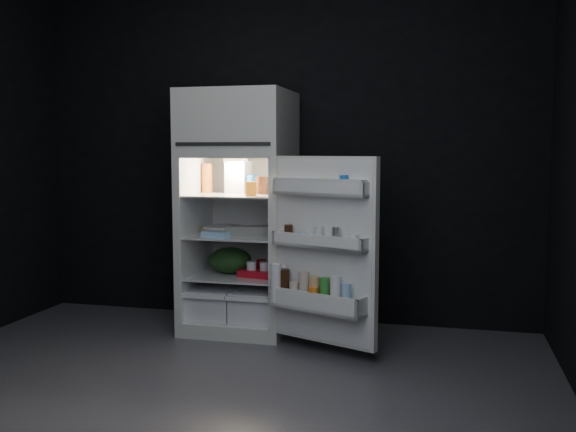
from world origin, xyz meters
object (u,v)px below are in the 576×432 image
(fridge_door, at_px, (321,254))
(egg_carton, at_px, (248,231))
(yogurt_tray, at_px, (259,273))
(refrigerator, at_px, (240,203))
(milk_jug, at_px, (238,177))

(fridge_door, xyz_separation_m, egg_carton, (-0.63, 0.41, 0.08))
(fridge_door, height_order, egg_carton, fridge_door)
(fridge_door, height_order, yogurt_tray, fridge_door)
(refrigerator, bearing_deg, egg_carton, -49.07)
(fridge_door, relative_size, milk_jug, 5.08)
(refrigerator, bearing_deg, fridge_door, -35.68)
(milk_jug, relative_size, yogurt_tray, 0.83)
(egg_carton, xyz_separation_m, yogurt_tray, (0.09, -0.01, -0.31))
(refrigerator, height_order, egg_carton, refrigerator)
(egg_carton, distance_m, yogurt_tray, 0.32)
(milk_jug, xyz_separation_m, egg_carton, (0.12, -0.14, -0.38))
(egg_carton, bearing_deg, refrigerator, 119.18)
(milk_jug, xyz_separation_m, yogurt_tray, (0.21, -0.15, -0.69))
(refrigerator, xyz_separation_m, milk_jug, (-0.02, 0.03, 0.19))
(milk_jug, height_order, yogurt_tray, milk_jug)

